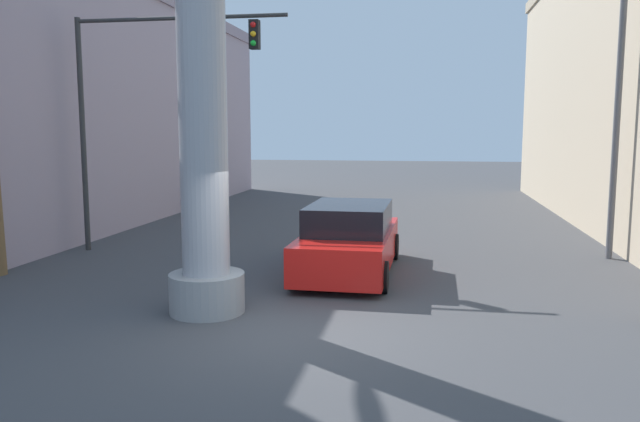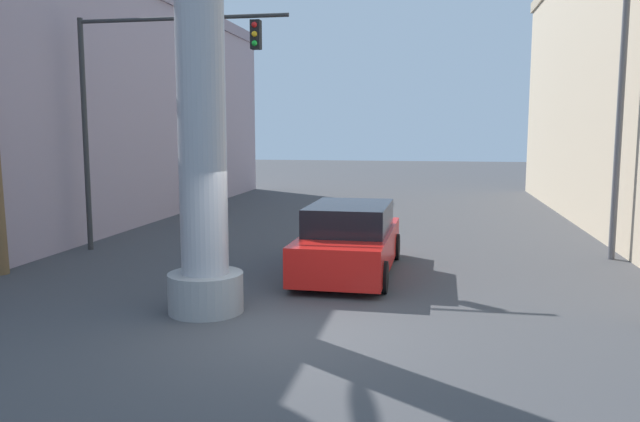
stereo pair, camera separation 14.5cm
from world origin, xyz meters
TOP-DOWN VIEW (x-y plane):
  - ground_plane at (0.00, 10.00)m, footprint 94.07×94.07m
  - building_left at (-11.52, 10.77)m, footprint 8.62×26.27m
  - neon_sign_pole at (-1.57, 0.94)m, footprint 2.98×1.32m
  - street_lamp at (6.34, 7.09)m, footprint 2.52×0.28m
  - traffic_light_mast at (-5.04, 5.92)m, footprint 5.61×0.32m
  - car_lead at (0.51, 4.44)m, footprint 2.06×4.72m
  - pedestrian_far_left at (-5.92, 14.30)m, footprint 0.42×0.42m

SIDE VIEW (x-z plane):
  - ground_plane at x=0.00m, z-range 0.00..0.00m
  - car_lead at x=0.51m, z-range -0.04..1.52m
  - pedestrian_far_left at x=-5.92m, z-range 0.13..1.76m
  - street_lamp at x=6.34m, z-range 0.74..7.46m
  - building_left at x=-11.52m, z-range 0.01..8.25m
  - traffic_light_mast at x=-5.04m, z-range 1.27..7.35m
  - neon_sign_pole at x=-1.57m, z-range -0.60..11.03m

